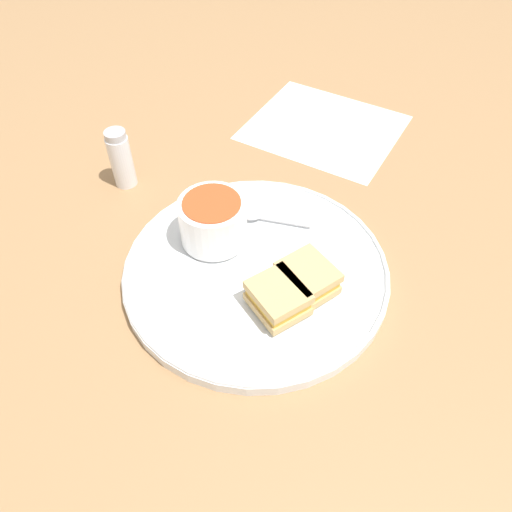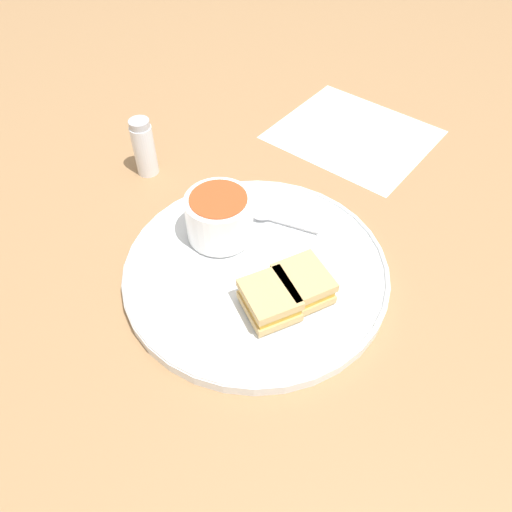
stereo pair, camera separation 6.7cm
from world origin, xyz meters
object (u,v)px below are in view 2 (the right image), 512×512
(sandwich_half_near, at_px, (270,300))
(sandwich_half_far, at_px, (303,284))
(salt_shaker, at_px, (144,148))
(soup_bowl, at_px, (219,216))
(spoon, at_px, (265,216))

(sandwich_half_near, distance_m, sandwich_half_far, 0.05)
(salt_shaker, bearing_deg, sandwich_half_far, -92.92)
(sandwich_half_near, xyz_separation_m, sandwich_half_far, (0.05, -0.01, 0.00))
(soup_bowl, distance_m, sandwich_half_near, 0.15)
(soup_bowl, xyz_separation_m, sandwich_half_far, (0.00, -0.16, -0.02))
(spoon, bearing_deg, soup_bowl, 49.26)
(spoon, xyz_separation_m, sandwich_half_far, (-0.07, -0.13, 0.01))
(soup_bowl, relative_size, sandwich_half_near, 1.11)
(sandwich_half_far, bearing_deg, sandwich_half_near, 166.57)
(soup_bowl, relative_size, sandwich_half_far, 1.13)
(spoon, xyz_separation_m, salt_shaker, (-0.05, 0.24, 0.02))
(spoon, distance_m, sandwich_half_near, 0.17)
(sandwich_half_near, bearing_deg, spoon, 46.89)
(sandwich_half_far, bearing_deg, soup_bowl, 91.61)
(soup_bowl, height_order, sandwich_half_far, soup_bowl)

